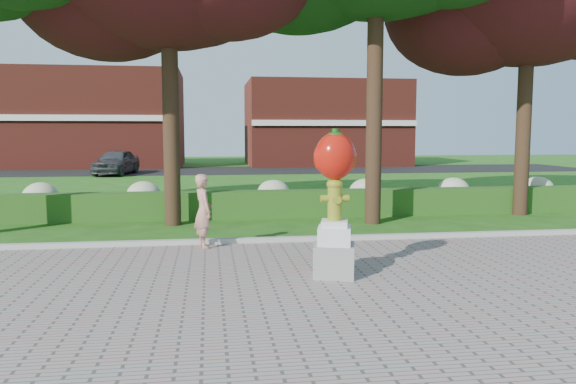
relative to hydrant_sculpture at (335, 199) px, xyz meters
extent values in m
plane|color=#235114|center=(-1.13, 0.15, -1.39)|extent=(100.00, 100.00, 0.00)
cube|color=gray|center=(-1.13, -3.85, -1.37)|extent=(40.00, 14.00, 0.04)
cube|color=#ADADA5|center=(-1.13, 3.15, -1.32)|extent=(40.00, 0.18, 0.15)
cube|color=#204C15|center=(-1.13, 7.15, -0.99)|extent=(24.00, 0.70, 0.80)
ellipsoid|color=#B9B98D|center=(-7.13, 8.15, -0.84)|extent=(1.10, 1.10, 0.99)
ellipsoid|color=#B9B98D|center=(-4.13, 8.15, -0.84)|extent=(1.10, 1.10, 0.99)
ellipsoid|color=#B9B98D|center=(-0.13, 8.15, -0.84)|extent=(1.10, 1.10, 0.99)
ellipsoid|color=#B9B98D|center=(2.87, 8.15, -0.84)|extent=(1.10, 1.10, 0.99)
ellipsoid|color=#B9B98D|center=(5.87, 8.15, -0.84)|extent=(1.10, 1.10, 0.99)
ellipsoid|color=#B9B98D|center=(8.87, 8.15, -0.84)|extent=(1.10, 1.10, 0.99)
cube|color=black|center=(-1.13, 28.15, -1.38)|extent=(50.00, 8.00, 0.02)
cube|color=maroon|center=(-11.13, 34.15, 2.11)|extent=(14.00, 8.00, 7.00)
cube|color=maroon|center=(6.87, 34.15, 1.81)|extent=(12.00, 8.00, 6.40)
cylinder|color=black|center=(-3.13, 6.15, 1.69)|extent=(0.44, 0.44, 6.16)
cylinder|color=black|center=(2.37, 5.65, 2.25)|extent=(0.44, 0.44, 7.28)
cylinder|color=black|center=(7.37, 6.65, 1.55)|extent=(0.44, 0.44, 5.88)
ellipsoid|color=black|center=(5.80, 7.49, 4.91)|extent=(5.04, 5.04, 4.03)
cube|color=gray|center=(0.00, 0.00, -1.07)|extent=(0.84, 0.84, 0.56)
cube|color=silver|center=(0.00, 0.00, -0.64)|extent=(0.68, 0.68, 0.31)
cube|color=silver|center=(0.00, 0.00, -0.43)|extent=(0.54, 0.54, 0.11)
cylinder|color=olive|center=(0.00, 0.00, -0.06)|extent=(0.25, 0.25, 0.62)
ellipsoid|color=olive|center=(0.00, 0.00, 0.25)|extent=(0.29, 0.29, 0.20)
cylinder|color=olive|center=(-0.18, 0.00, 0.01)|extent=(0.13, 0.12, 0.12)
cylinder|color=olive|center=(0.18, 0.00, 0.01)|extent=(0.13, 0.12, 0.12)
cylinder|color=olive|center=(0.00, -0.17, 0.01)|extent=(0.13, 0.13, 0.13)
cylinder|color=olive|center=(0.00, 0.00, 0.34)|extent=(0.09, 0.09, 0.06)
ellipsoid|color=#B81409|center=(0.00, 0.00, 0.73)|extent=(0.70, 0.63, 0.81)
ellipsoid|color=#B81409|center=(-0.20, 0.00, 0.71)|extent=(0.34, 0.34, 0.51)
ellipsoid|color=#B81409|center=(0.20, 0.00, 0.71)|extent=(0.34, 0.34, 0.51)
cylinder|color=#155112|center=(0.00, 0.00, 1.13)|extent=(0.11, 0.11, 0.13)
ellipsoid|color=#155112|center=(0.00, 0.00, 1.10)|extent=(0.27, 0.27, 0.09)
imported|color=tan|center=(-2.27, 2.75, -0.55)|extent=(0.54, 0.67, 1.60)
imported|color=#3C3E43|center=(-7.64, 25.29, -0.61)|extent=(2.58, 4.70, 1.52)
camera|label=1|loc=(-2.13, -9.35, 1.14)|focal=35.00mm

